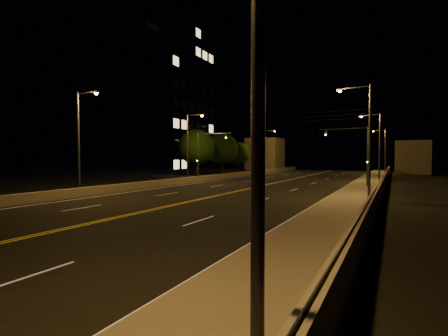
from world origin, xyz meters
The scene contains 23 objects.
road centered at (0.00, 20.00, 0.01)m, with size 18.00×120.00×0.02m, color black.
sidewalk centered at (10.80, 20.00, 0.15)m, with size 3.60×120.00×0.30m, color gray.
curb centered at (8.93, 20.00, 0.07)m, with size 0.14×120.00×0.15m, color gray.
parapet_wall centered at (12.45, 20.00, 0.80)m, with size 0.30×120.00×1.00m, color gray.
jersey_barrier centered at (-9.69, 20.00, 0.39)m, with size 0.45×120.00×0.77m, color gray.
distant_building_right centered at (16.50, 71.34, 3.23)m, with size 6.00×10.00×6.46m, color gray.
distant_building_left centered at (-16.00, 74.84, 4.02)m, with size 8.00×8.00×8.04m, color gray.
parapet_rail centered at (12.45, 20.00, 1.33)m, with size 0.06×0.06×120.00m, color black.
lane_markings centered at (0.00, 19.93, 0.02)m, with size 17.32×116.00×0.00m.
streetlight_0 centered at (11.51, 0.41, 5.11)m, with size 2.55×0.28×8.81m.
streetlight_1 centered at (11.51, 22.93, 5.11)m, with size 2.55×0.28×8.81m.
streetlight_2 centered at (11.51, 41.29, 5.11)m, with size 2.55×0.28×8.81m.
streetlight_3 centered at (11.51, 68.19, 5.11)m, with size 2.55×0.28×8.81m.
streetlight_4 centered at (-9.91, 14.76, 5.11)m, with size 2.55×0.28×8.81m.
streetlight_5 centered at (-9.91, 31.02, 5.11)m, with size 2.55×0.28×8.81m.
streetlight_6 centered at (-9.91, 58.82, 5.11)m, with size 2.55×0.28×8.81m.
traffic_signal_right centered at (10.04, 32.91, 4.10)m, with size 5.11×0.31×6.55m.
traffic_signal_left centered at (-8.84, 32.91, 4.10)m, with size 5.11×0.31×6.55m.
overhead_wires centered at (0.00, 29.50, 7.40)m, with size 22.00×0.03×0.83m.
building_tower centered at (-31.98, 48.01, 14.46)m, with size 24.00×15.00×30.06m.
tree_0 centered at (-13.93, 39.05, 4.83)m, with size 5.65×5.65×7.66m.
tree_1 centered at (-13.90, 47.47, 4.79)m, with size 5.61×5.61×7.60m.
tree_2 centered at (-14.34, 55.01, 3.98)m, with size 4.67×4.67×6.33m.
Camera 1 is at (13.47, -3.77, 3.36)m, focal length 26.00 mm.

